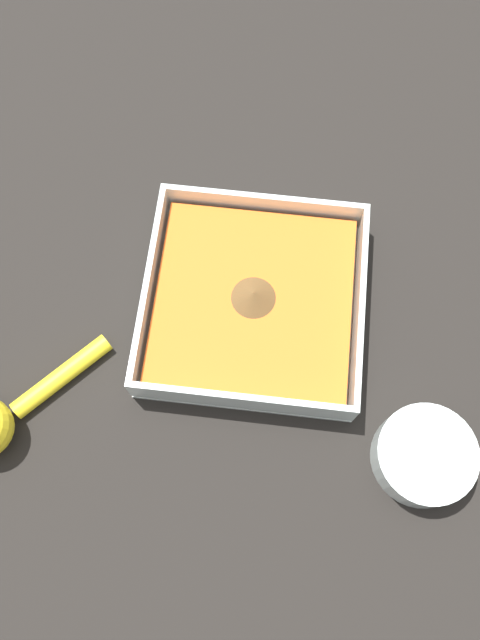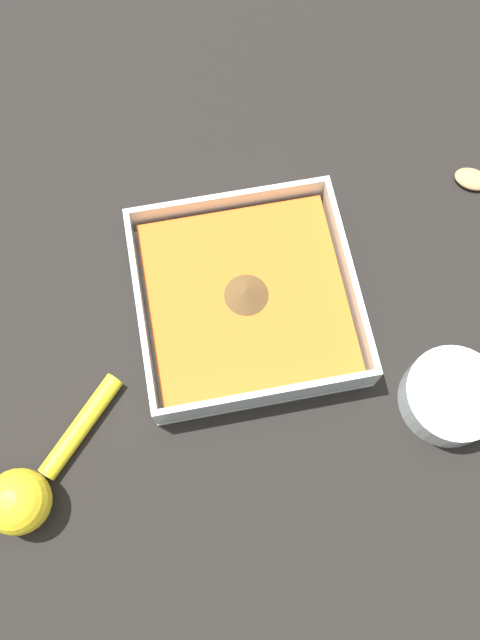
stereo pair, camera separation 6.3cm
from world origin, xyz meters
name	(u,v)px [view 1 (the left image)]	position (x,y,z in m)	size (l,w,h in m)	color
ground_plane	(276,338)	(0.00, 0.00, 0.00)	(4.00, 4.00, 0.00)	black
square_dish	(253,302)	(-0.03, 0.03, 0.02)	(0.22, 0.22, 0.05)	silver
spice_bowl	(423,456)	(0.15, -0.11, 0.02)	(0.09, 0.09, 0.04)	silver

